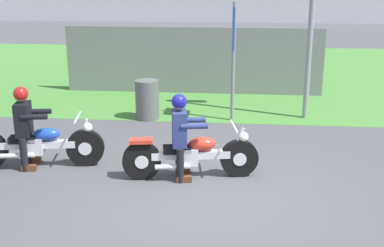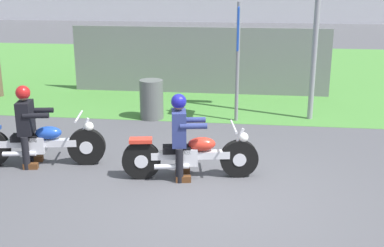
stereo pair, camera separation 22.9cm
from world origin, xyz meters
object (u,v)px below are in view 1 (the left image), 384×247
rider_follow (25,121)px  trash_can (147,100)px  rider_lead (181,130)px  sign_banner (234,43)px  motorcycle_lead (191,155)px  motorcycle_follow (37,145)px

rider_follow → trash_can: rider_follow is taller
rider_lead → sign_banner: size_ratio=0.53×
motorcycle_lead → motorcycle_follow: motorcycle_follow is taller
motorcycle_lead → sign_banner: 3.66m
motorcycle_follow → trash_can: trash_can is taller
rider_follow → motorcycle_follow: bearing=-0.8°
motorcycle_lead → sign_banner: (0.59, 3.35, 1.34)m
motorcycle_lead → rider_lead: bearing=179.1°
rider_follow → trash_can: 3.46m
rider_follow → trash_can: size_ratio=1.58×
motorcycle_follow → motorcycle_lead: bearing=-14.7°
trash_can → rider_lead: bearing=-70.8°
motorcycle_follow → trash_can: 3.34m
rider_lead → trash_can: (-1.15, 3.32, -0.36)m
sign_banner → rider_lead: bearing=-102.6°
motorcycle_lead → rider_follow: rider_follow is taller
trash_can → motorcycle_lead: bearing=-68.2°
motorcycle_lead → rider_follow: bearing=166.2°
motorcycle_follow → rider_lead: bearing=-15.6°
motorcycle_follow → rider_follow: bearing=179.2°
motorcycle_lead → sign_banner: bearing=70.1°
sign_banner → motorcycle_follow: bearing=-135.8°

